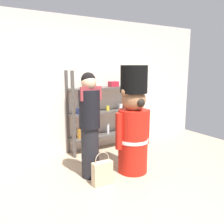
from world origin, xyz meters
TOP-DOWN VIEW (x-y plane):
  - ground_plane at (0.00, 0.00)m, footprint 6.40×6.40m
  - back_wall at (0.00, 2.20)m, footprint 6.40×0.12m
  - merchandise_shelf at (0.51, 1.98)m, footprint 1.36×0.35m
  - teddy_bear_guard at (0.42, 0.79)m, footprint 0.65×0.49m
  - person_shopper at (-0.24, 0.98)m, footprint 0.33×0.31m
  - shopping_bag at (-0.21, 0.66)m, footprint 0.30×0.11m

SIDE VIEW (x-z plane):
  - ground_plane at x=0.00m, z-range 0.00..0.00m
  - shopping_bag at x=-0.21m, z-range -0.07..0.43m
  - merchandise_shelf at x=0.51m, z-range 0.00..1.61m
  - teddy_bear_guard at x=0.42m, z-range -0.04..1.65m
  - person_shopper at x=-0.24m, z-range 0.05..1.65m
  - back_wall at x=0.00m, z-range 0.00..2.60m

